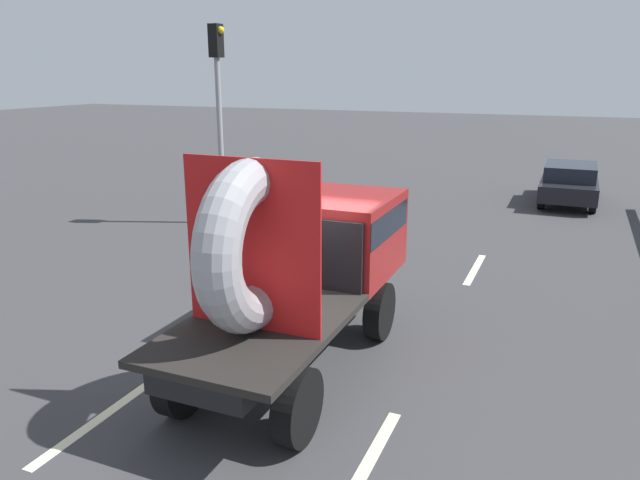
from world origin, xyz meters
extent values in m
plane|color=#38383A|center=(0.00, 0.00, 0.00)|extent=(120.00, 120.00, 0.00)
cylinder|color=black|center=(-0.48, 1.40, 0.49)|extent=(0.28, 0.99, 0.99)
cylinder|color=black|center=(1.22, 1.40, 0.49)|extent=(0.28, 0.99, 0.99)
cylinder|color=black|center=(-0.48, -1.89, 0.49)|extent=(0.28, 0.99, 0.99)
cylinder|color=black|center=(1.22, -1.89, 0.49)|extent=(0.28, 0.99, 0.99)
cube|color=black|center=(0.37, -0.20, 0.96)|extent=(1.30, 5.31, 0.25)
cube|color=maroon|center=(0.37, 1.40, 1.76)|extent=(2.00, 2.11, 1.35)
cube|color=black|center=(0.37, 1.35, 2.06)|extent=(2.02, 2.00, 0.44)
cube|color=black|center=(0.37, -1.25, 1.14)|extent=(2.00, 3.20, 0.10)
cube|color=black|center=(0.37, 0.30, 1.74)|extent=(1.80, 0.08, 1.10)
torus|color=#9E9EA3|center=(0.37, -1.40, 2.30)|extent=(0.59, 2.23, 2.23)
cube|color=red|center=(0.37, -1.40, 2.30)|extent=(1.90, 0.03, 2.23)
cylinder|color=black|center=(3.16, 15.85, 0.32)|extent=(0.22, 0.64, 0.64)
cylinder|color=black|center=(4.73, 15.85, 0.32)|extent=(0.22, 0.64, 0.64)
cylinder|color=black|center=(3.16, 13.15, 0.32)|extent=(0.22, 0.64, 0.64)
cylinder|color=black|center=(4.73, 13.15, 0.32)|extent=(0.22, 0.64, 0.64)
cube|color=black|center=(3.94, 14.50, 0.60)|extent=(1.81, 4.23, 0.55)
cube|color=black|center=(3.94, 14.40, 1.13)|extent=(1.63, 2.37, 0.50)
cylinder|color=gray|center=(-5.59, 7.36, 2.40)|extent=(0.16, 0.16, 4.81)
cube|color=black|center=(-5.59, 7.36, 5.26)|extent=(0.30, 0.36, 0.90)
sphere|color=yellow|center=(-5.42, 7.36, 5.54)|extent=(0.20, 0.20, 0.20)
cube|color=beige|center=(-1.41, -2.19, 0.00)|extent=(0.16, 2.87, 0.01)
cube|color=beige|center=(-1.41, 6.21, 0.00)|extent=(0.16, 2.77, 0.01)
cube|color=beige|center=(2.16, -2.07, 0.00)|extent=(0.16, 2.51, 0.01)
cube|color=beige|center=(2.16, 5.82, 0.00)|extent=(0.16, 2.36, 0.01)
camera|label=1|loc=(4.00, -7.73, 4.43)|focal=33.60mm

